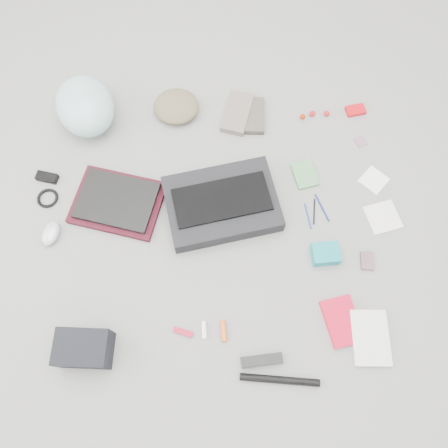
{
  "coord_description": "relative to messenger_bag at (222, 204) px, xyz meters",
  "views": [
    {
      "loc": [
        -0.04,
        -0.66,
        1.73
      ],
      "look_at": [
        0.0,
        0.0,
        0.05
      ],
      "focal_mm": 35.0,
      "sensor_mm": 36.0,
      "label": 1
    }
  ],
  "objects": [
    {
      "name": "ground_plane",
      "position": [
        0.0,
        -0.1,
        -0.04
      ],
      "size": [
        4.0,
        4.0,
        0.0
      ],
      "primitive_type": "plane",
      "color": "gray"
    },
    {
      "name": "messenger_bag",
      "position": [
        0.0,
        0.0,
        0.0
      ],
      "size": [
        0.51,
        0.4,
        0.08
      ],
      "primitive_type": "cube",
      "rotation": [
        0.0,
        0.0,
        0.16
      ],
      "color": "black",
      "rests_on": "ground_plane"
    },
    {
      "name": "bag_flap",
      "position": [
        0.0,
        0.0,
        0.04
      ],
      "size": [
        0.42,
        0.24,
        0.01
      ],
      "primitive_type": "cube",
      "rotation": [
        0.0,
        0.0,
        0.16
      ],
      "color": "black",
      "rests_on": "messenger_bag"
    },
    {
      "name": "laptop_sleeve",
      "position": [
        -0.45,
        0.04,
        -0.03
      ],
      "size": [
        0.44,
        0.37,
        0.03
      ],
      "primitive_type": "cube",
      "rotation": [
        0.0,
        0.0,
        -0.3
      ],
      "color": "#410F19",
      "rests_on": "ground_plane"
    },
    {
      "name": "laptop",
      "position": [
        -0.45,
        0.04,
        -0.0
      ],
      "size": [
        0.38,
        0.32,
        0.02
      ],
      "primitive_type": "cube",
      "rotation": [
        0.0,
        0.0,
        -0.3
      ],
      "color": "black",
      "rests_on": "laptop_sleeve"
    },
    {
      "name": "bike_helmet",
      "position": [
        -0.59,
        0.49,
        0.06
      ],
      "size": [
        0.35,
        0.39,
        0.19
      ],
      "primitive_type": "ellipsoid",
      "rotation": [
        0.0,
        0.0,
        0.33
      ],
      "color": "#AADCDC",
      "rests_on": "ground_plane"
    },
    {
      "name": "beanie",
      "position": [
        -0.18,
        0.51,
        -0.0
      ],
      "size": [
        0.25,
        0.24,
        0.07
      ],
      "primitive_type": "ellipsoid",
      "rotation": [
        0.0,
        0.0,
        -0.23
      ],
      "color": "brown",
      "rests_on": "ground_plane"
    },
    {
      "name": "mitten_left",
      "position": [
        0.1,
        0.47,
        -0.02
      ],
      "size": [
        0.18,
        0.25,
        0.03
      ],
      "primitive_type": "cube",
      "rotation": [
        0.0,
        0.0,
        -0.32
      ],
      "color": "slate",
      "rests_on": "ground_plane"
    },
    {
      "name": "mitten_right",
      "position": [
        0.18,
        0.45,
        -0.02
      ],
      "size": [
        0.11,
        0.2,
        0.03
      ],
      "primitive_type": "cube",
      "rotation": [
        0.0,
        0.0,
        -0.09
      ],
      "color": "#524B42",
      "rests_on": "ground_plane"
    },
    {
      "name": "power_brick",
      "position": [
        -0.76,
        0.19,
        -0.03
      ],
      "size": [
        0.1,
        0.07,
        0.03
      ],
      "primitive_type": "cube",
      "rotation": [
        0.0,
        0.0,
        -0.29
      ],
      "color": "black",
      "rests_on": "ground_plane"
    },
    {
      "name": "cable_coil",
      "position": [
        -0.76,
        0.09,
        -0.03
      ],
      "size": [
        0.1,
        0.1,
        0.01
      ],
      "primitive_type": "torus",
      "rotation": [
        0.0,
        0.0,
        -0.11
      ],
      "color": "black",
      "rests_on": "ground_plane"
    },
    {
      "name": "mouse",
      "position": [
        -0.72,
        -0.08,
        -0.02
      ],
      "size": [
        0.1,
        0.13,
        0.04
      ],
      "primitive_type": "ellipsoid",
      "rotation": [
        0.0,
        0.0,
        -0.29
      ],
      "color": "silver",
      "rests_on": "ground_plane"
    },
    {
      "name": "camera_bag",
      "position": [
        -0.54,
        -0.57,
        0.02
      ],
      "size": [
        0.21,
        0.15,
        0.13
      ],
      "primitive_type": "cube",
      "rotation": [
        0.0,
        0.0,
        -0.1
      ],
      "color": "black",
      "rests_on": "ground_plane"
    },
    {
      "name": "multitool",
      "position": [
        -0.18,
        -0.52,
        -0.03
      ],
      "size": [
        0.08,
        0.05,
        0.01
      ],
      "primitive_type": "cube",
      "rotation": [
        0.0,
        0.0,
        -0.36
      ],
      "color": "#AB1028",
      "rests_on": "ground_plane"
    },
    {
      "name": "toiletry_tube_white",
      "position": [
        -0.1,
        -0.52,
        -0.03
      ],
      "size": [
        0.02,
        0.07,
        0.02
      ],
      "primitive_type": "cylinder",
      "rotation": [
        1.57,
        0.0,
        0.01
      ],
      "color": "white",
      "rests_on": "ground_plane"
    },
    {
      "name": "toiletry_tube_orange",
      "position": [
        -0.03,
        -0.53,
        -0.03
      ],
      "size": [
        0.02,
        0.08,
        0.02
      ],
      "primitive_type": "cylinder",
      "rotation": [
        1.57,
        0.0,
        0.03
      ],
      "color": "#E0571C",
      "rests_on": "ground_plane"
    },
    {
      "name": "u_lock",
      "position": [
        0.11,
        -0.64,
        -0.02
      ],
      "size": [
        0.16,
        0.05,
        0.03
      ],
      "primitive_type": "cube",
      "rotation": [
        0.0,
        0.0,
        0.06
      ],
      "color": "black",
      "rests_on": "ground_plane"
    },
    {
      "name": "bike_pump",
      "position": [
        0.17,
        -0.72,
        -0.02
      ],
      "size": [
        0.3,
        0.07,
        0.03
      ],
      "primitive_type": "cylinder",
      "rotation": [
        0.0,
        1.57,
        -0.14
      ],
      "color": "black",
      "rests_on": "ground_plane"
    },
    {
      "name": "book_red",
      "position": [
        0.44,
        -0.52,
        -0.03
      ],
      "size": [
        0.16,
        0.21,
        0.02
      ],
      "primitive_type": "cube",
      "rotation": [
        0.0,
        0.0,
        0.19
      ],
      "color": "red",
      "rests_on": "ground_plane"
    },
    {
      "name": "book_white",
      "position": [
        0.54,
        -0.59,
        -0.03
      ],
      "size": [
        0.15,
        0.22,
        0.02
      ],
      "primitive_type": "cube",
      "rotation": [
        0.0,
        0.0,
        -0.07
      ],
      "color": "silver",
      "rests_on": "ground_plane"
    },
    {
      "name": "notepad",
      "position": [
        0.38,
        0.13,
        -0.03
      ],
      "size": [
        0.12,
        0.14,
        0.01
      ],
      "primitive_type": "cube",
      "rotation": [
        0.0,
        0.0,
        0.19
      ],
      "color": "#4D8850",
      "rests_on": "ground_plane"
    },
    {
      "name": "pen_blue",
      "position": [
        0.37,
        -0.06,
        -0.04
      ],
      "size": [
        0.02,
        0.12,
        0.01
      ],
      "primitive_type": "cylinder",
      "rotation": [
        1.57,
        0.0,
        0.1
      ],
      "color": "navy",
      "rests_on": "ground_plane"
    },
    {
      "name": "pen_black",
      "position": [
        0.4,
        -0.05,
        -0.04
      ],
      "size": [
        0.03,
        0.12,
        0.01
      ],
      "primitive_type": "cylinder",
      "rotation": [
        1.57,
        0.0,
        -0.17
      ],
      "color": "black",
      "rests_on": "ground_plane"
    },
    {
      "name": "pen_navy",
      "position": [
        0.43,
        -0.03,
        -0.03
      ],
      "size": [
        0.05,
        0.13,
        0.01
      ],
      "primitive_type": "cylinder",
      "rotation": [
        1.57,
        0.0,
        0.31
      ],
      "color": "navy",
      "rests_on": "ground_plane"
    },
    {
      "name": "accordion_wallet",
      "position": [
        0.41,
        -0.24,
        -0.01
      ],
      "size": [
        0.11,
        0.09,
        0.05
      ],
      "primitive_type": "cube",
      "rotation": [
        0.0,
        0.0,
        0.03
      ],
      "color": "teal",
      "rests_on": "ground_plane"
    },
    {
      "name": "card_deck",
      "position": [
        0.58,
        -0.28,
        -0.03
      ],
      "size": [
        0.06,
        0.08,
        0.01
      ],
      "primitive_type": "cube",
      "rotation": [
        0.0,
        0.0,
        -0.11
      ],
      "color": "#745162",
      "rests_on": "ground_plane"
    },
    {
      "name": "napkin_top",
      "position": [
        0.68,
        0.09,
        -0.04
      ],
      "size": [
        0.15,
        0.15,
        0.01
      ],
      "primitive_type": "cube",
      "rotation": [
        0.0,
        0.0,
        0.77
      ],
      "color": "white",
      "rests_on": "ground_plane"
    },
    {
      "name": "napkin_bottom",
      "position": [
        0.69,
        -0.09,
        -0.03
      ],
      "size": [
        0.16,
        0.16,
        0.01
      ],
      "primitive_type": "cube",
      "rotation": [
        0.0,
        0.0,
        0.22
      ],
      "color": "white",
      "rests_on": "ground_plane"
    },
    {
      "name": "lollipop_a",
      "position": [
        0.41,
        0.44,
        -0.03
      ],
      "size": [
        0.03,
        0.03,
        0.02
      ],
      "primitive_type": "sphere",
      "rotation": [
        0.0,
        0.0,
        -0.37
      ],
      "color": "#AC2100",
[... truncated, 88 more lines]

